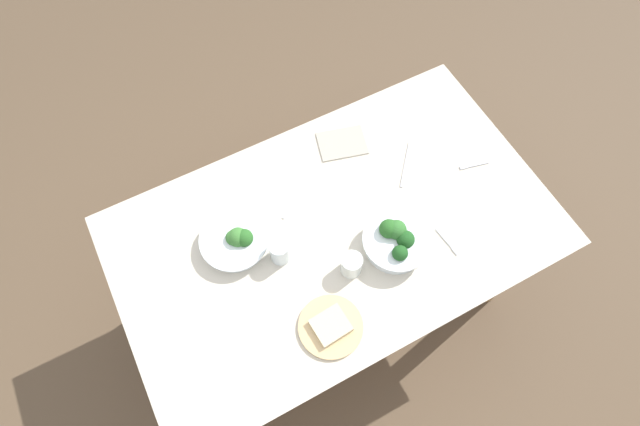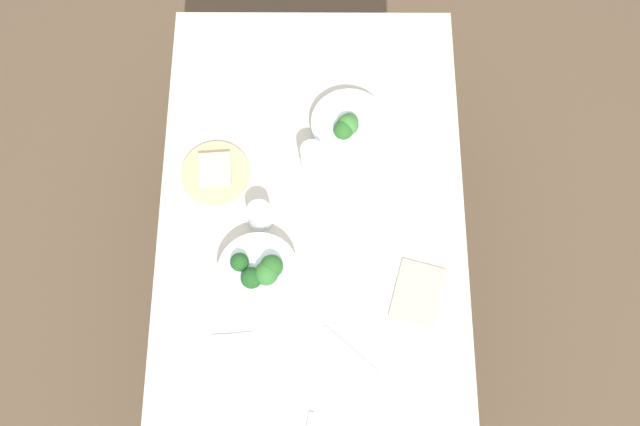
% 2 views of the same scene
% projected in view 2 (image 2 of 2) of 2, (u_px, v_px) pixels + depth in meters
% --- Properties ---
extents(ground_plane, '(6.00, 6.00, 0.00)m').
position_uv_depth(ground_plane, '(314.00, 295.00, 2.85)').
color(ground_plane, brown).
extents(dining_table, '(1.47, 0.88, 0.72)m').
position_uv_depth(dining_table, '(312.00, 241.00, 2.28)').
color(dining_table, beige).
rests_on(dining_table, ground_plane).
extents(broccoli_bowl_far, '(0.22, 0.22, 0.11)m').
position_uv_depth(broccoli_bowl_far, '(259.00, 273.00, 2.08)').
color(broccoli_bowl_far, white).
rests_on(broccoli_bowl_far, dining_table).
extents(broccoli_bowl_near, '(0.23, 0.23, 0.09)m').
position_uv_depth(broccoli_bowl_near, '(349.00, 126.00, 2.26)').
color(broccoli_bowl_near, white).
rests_on(broccoli_bowl_near, dining_table).
extents(bread_side_plate, '(0.20, 0.20, 0.03)m').
position_uv_depth(bread_side_plate, '(215.00, 172.00, 2.23)').
color(bread_side_plate, '#D6B27A').
rests_on(bread_side_plate, dining_table).
extents(water_glass_center, '(0.07, 0.07, 0.09)m').
position_uv_depth(water_glass_center, '(312.00, 157.00, 2.21)').
color(water_glass_center, silver).
rests_on(water_glass_center, dining_table).
extents(water_glass_side, '(0.07, 0.07, 0.08)m').
position_uv_depth(water_glass_side, '(260.00, 216.00, 2.15)').
color(water_glass_side, silver).
rests_on(water_glass_side, dining_table).
extents(fork_by_near_bowl, '(0.02, 0.11, 0.00)m').
position_uv_depth(fork_by_near_bowl, '(230.00, 335.00, 2.06)').
color(fork_by_near_bowl, '#B7B7BC').
rests_on(fork_by_near_bowl, dining_table).
extents(table_knife_left, '(0.13, 0.15, 0.00)m').
position_uv_depth(table_knife_left, '(351.00, 350.00, 2.05)').
color(table_knife_left, '#B7B7BC').
rests_on(table_knife_left, dining_table).
extents(table_knife_right, '(0.16, 0.12, 0.00)m').
position_uv_depth(table_knife_right, '(373.00, 208.00, 2.20)').
color(table_knife_right, '#B7B7BC').
rests_on(table_knife_right, dining_table).
extents(napkin_folded_upper, '(0.20, 0.17, 0.01)m').
position_uv_depth(napkin_folded_upper, '(418.00, 293.00, 2.10)').
color(napkin_folded_upper, '#B1A997').
rests_on(napkin_folded_upper, dining_table).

